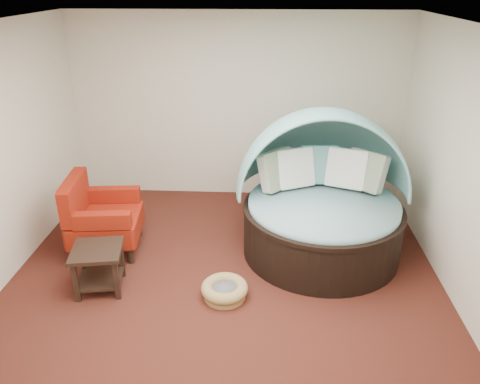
# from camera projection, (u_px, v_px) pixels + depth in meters

# --- Properties ---
(floor) EXTENTS (5.00, 5.00, 0.00)m
(floor) POSITION_uv_depth(u_px,v_px,m) (224.00, 283.00, 5.39)
(floor) COLOR #4C1E15
(floor) RESTS_ON ground
(wall_back) EXTENTS (5.00, 0.00, 5.00)m
(wall_back) POSITION_uv_depth(u_px,v_px,m) (237.00, 108.00, 7.07)
(wall_back) COLOR beige
(wall_back) RESTS_ON floor
(wall_front) EXTENTS (5.00, 0.00, 5.00)m
(wall_front) POSITION_uv_depth(u_px,v_px,m) (181.00, 344.00, 2.54)
(wall_front) COLOR beige
(wall_front) RESTS_ON floor
(wall_right) EXTENTS (0.00, 5.00, 5.00)m
(wall_right) POSITION_uv_depth(u_px,v_px,m) (471.00, 176.00, 4.68)
(wall_right) COLOR beige
(wall_right) RESTS_ON floor
(ceiling) EXTENTS (5.00, 5.00, 0.00)m
(ceiling) POSITION_uv_depth(u_px,v_px,m) (220.00, 27.00, 4.21)
(ceiling) COLOR white
(ceiling) RESTS_ON wall_back
(canopy_daybed) EXTENTS (2.17, 2.04, 1.81)m
(canopy_daybed) POSITION_uv_depth(u_px,v_px,m) (323.00, 188.00, 5.77)
(canopy_daybed) COLOR black
(canopy_daybed) RESTS_ON floor
(pet_basket) EXTENTS (0.67, 0.67, 0.18)m
(pet_basket) POSITION_uv_depth(u_px,v_px,m) (225.00, 290.00, 5.12)
(pet_basket) COLOR olive
(pet_basket) RESTS_ON floor
(red_armchair) EXTENTS (0.93, 0.94, 1.00)m
(red_armchair) POSITION_uv_depth(u_px,v_px,m) (100.00, 217.00, 5.88)
(red_armchair) COLOR black
(red_armchair) RESTS_ON floor
(side_table) EXTENTS (0.62, 0.62, 0.51)m
(side_table) POSITION_uv_depth(u_px,v_px,m) (98.00, 263.00, 5.17)
(side_table) COLOR black
(side_table) RESTS_ON floor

